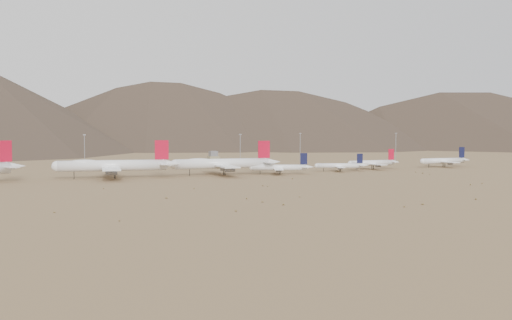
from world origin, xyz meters
name	(u,v)px	position (x,y,z in m)	size (l,w,h in m)	color
ground	(231,179)	(0.00, 0.00, 0.00)	(3000.00, 3000.00, 0.00)	#916D4B
mountain_ridge	(63,63)	(0.00, 900.00, 150.00)	(4400.00, 1000.00, 300.00)	#4C3C2D
widebody_centre	(113,165)	(-65.27, 30.87, 7.98)	(77.46, 60.33, 23.13)	white
widebody_east	(223,163)	(5.21, 29.29, 7.64)	(74.65, 57.57, 22.17)	white
narrowbody_a	(281,167)	(42.42, 20.32, 4.59)	(40.69, 30.52, 14.15)	white
narrowbody_b	(341,166)	(92.72, 28.39, 4.08)	(36.39, 27.21, 12.56)	white
narrowbody_c	(373,163)	(125.74, 37.71, 4.81)	(44.97, 32.18, 14.83)	white
narrowbody_d	(444,161)	(191.12, 38.17, 5.02)	(46.84, 33.38, 15.46)	white
control_tower	(213,159)	(30.00, 120.00, 5.32)	(8.00, 8.00, 12.00)	gray
mast_west	(85,150)	(-68.02, 132.85, 14.20)	(2.00, 0.60, 25.70)	gray
mast_centre	(240,149)	(47.20, 105.07, 14.20)	(2.00, 0.60, 25.70)	gray
mast_east	(300,146)	(121.58, 148.24, 14.20)	(2.00, 0.60, 25.70)	gray
mast_far_east	(396,146)	(205.10, 122.16, 14.20)	(2.00, 0.60, 25.70)	gray
desert_scrub	(413,191)	(55.01, -105.17, 0.33)	(397.49, 167.41, 0.94)	brown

